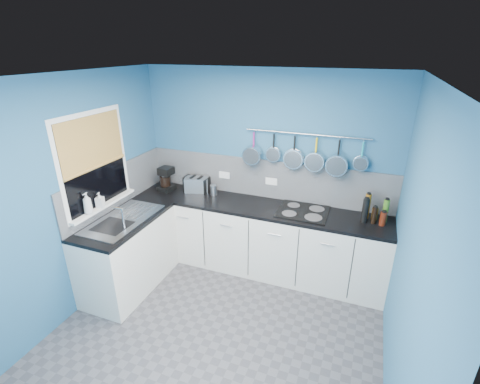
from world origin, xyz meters
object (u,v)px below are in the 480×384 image
Objects in this scene: soap_bottle_b at (100,200)px; paper_towel at (166,181)px; toaster at (197,184)px; hob at (303,212)px; soap_bottle_a at (87,203)px; coffee_maker at (166,179)px; canister at (214,190)px.

soap_bottle_b is 1.04m from paper_towel.
soap_bottle_b is 0.55× the size of toaster.
hob is (2.10, 0.98, -0.23)m from soap_bottle_b.
coffee_maker is (0.23, 1.17, -0.11)m from soap_bottle_a.
hob is at bearing -23.09° from toaster.
coffee_maker is at bearing 179.83° from hob.
coffee_maker is (0.23, 0.99, -0.08)m from soap_bottle_b.
soap_bottle_b is 0.54× the size of coffee_maker.
soap_bottle_b is 1.02m from coffee_maker.
soap_bottle_a is 1.44m from toaster.
toaster reaches higher than canister.
toaster is 2.29× the size of canister.
soap_bottle_a reaches higher than toaster.
soap_bottle_b is at bearing -138.55° from toaster.
canister is (0.89, 1.25, -0.20)m from soap_bottle_a.
paper_towel is 0.04m from coffee_maker.
canister is (0.89, 1.07, -0.17)m from soap_bottle_b.
soap_bottle_a is at bearing -134.97° from toaster.
hob is at bearing -4.15° from canister.
paper_towel is 0.43× the size of hob.
paper_towel is at bearing 79.83° from soap_bottle_a.
soap_bottle_a reaches higher than hob.
coffee_maker is 0.68m from canister.
canister is 0.23× the size of hob.
soap_bottle_b is 2.33m from hob.
toaster is at bearing 173.79° from canister.
paper_towel is at bearing 179.30° from hob.
paper_towel is at bearing 173.84° from toaster.
soap_bottle_b is at bearing -96.38° from coffee_maker.
toaster is 0.26m from canister.
soap_bottle_a is 0.94× the size of paper_towel.
paper_towel is 0.82× the size of toaster.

